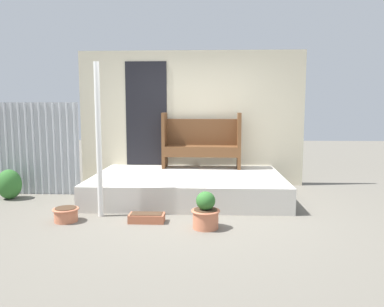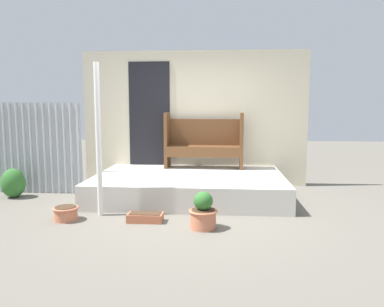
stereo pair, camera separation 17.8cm
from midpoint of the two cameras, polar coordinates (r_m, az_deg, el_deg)
name	(u,v)px [view 2 (the right image)]	position (r m, az deg, el deg)	size (l,w,h in m)	color
ground_plane	(187,215)	(5.40, 0.19, -9.31)	(24.00, 24.00, 0.00)	#666056
porch_slab	(189,186)	(6.38, 0.38, -4.97)	(3.16, 2.10, 0.39)	beige
house_wall	(192,118)	(7.32, 0.69, 5.36)	(4.36, 0.08, 2.60)	beige
support_post	(98,140)	(5.32, -13.14, 1.94)	(0.08, 0.08, 2.13)	white
bench	(204,140)	(7.03, 2.58, 2.01)	(1.46, 0.44, 1.04)	brown
flower_pot_left	(66,213)	(5.37, -17.78, -8.59)	(0.35, 0.35, 0.19)	#C67251
flower_pot_middle	(203,212)	(4.77, 2.80, -8.97)	(0.37, 0.37, 0.47)	#C67251
planter_box_rect	(145,217)	(5.11, -6.13, -9.65)	(0.47, 0.23, 0.12)	#B26042
shrub_by_fence	(13,183)	(6.99, -24.94, -4.11)	(0.40, 0.36, 0.50)	#2D6628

